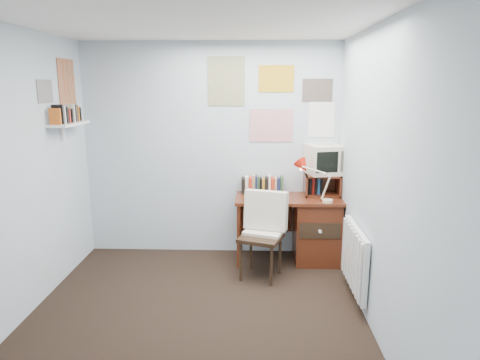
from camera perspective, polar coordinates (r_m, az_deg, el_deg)
The scene contains 15 objects.
ground at distance 3.85m, azimuth -6.26°, elevation -18.99°, with size 3.50×3.50×0.00m, color black.
back_wall at distance 5.08m, azimuth -3.83°, elevation 3.92°, with size 3.00×0.02×2.50m, color #AAB8C2.
left_wall at distance 3.89m, azimuth -29.18°, elevation -0.31°, with size 0.02×3.50×2.50m, color #AAB8C2.
right_wall at distance 3.48m, azimuth 18.49°, elevation -0.71°, with size 0.02×3.50×2.50m, color #AAB8C2.
ceiling at distance 3.32m, azimuth -7.35°, elevation 20.97°, with size 3.00×3.50×0.02m, color white.
desk at distance 5.03m, azimuth 9.48°, elevation -6.22°, with size 1.20×0.55×0.76m.
desk_chair at distance 4.53m, azimuth 2.80°, elevation -7.70°, with size 0.45×0.43×0.89m, color black.
desk_lamp at distance 4.71m, azimuth 11.70°, elevation -0.50°, with size 0.29×0.25×0.41m, color red.
tv_riser at distance 5.02m, azimuth 10.85°, elevation -0.61°, with size 0.40×0.30×0.25m, color #502212.
crt_tv at distance 4.99m, azimuth 11.24°, elevation 2.87°, with size 0.38×0.35×0.36m, color beige.
book_row at distance 5.04m, azimuth 3.63°, elevation -0.55°, with size 0.60×0.14×0.22m, color #502212.
radiator at distance 4.22m, azimuth 15.07°, elevation -10.01°, with size 0.09×0.80×0.60m, color white.
wall_shelf at distance 4.76m, azimuth -21.86°, elevation 6.97°, with size 0.20×0.62×0.24m, color white.
posters_back at distance 4.99m, azimuth 4.22°, elevation 10.69°, with size 1.20×0.01×0.90m, color white.
posters_left at distance 4.78m, azimuth -23.29°, elevation 11.45°, with size 0.01×0.70×0.60m, color white.
Camera 1 is at (0.51, -3.24, 2.01)m, focal length 32.00 mm.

